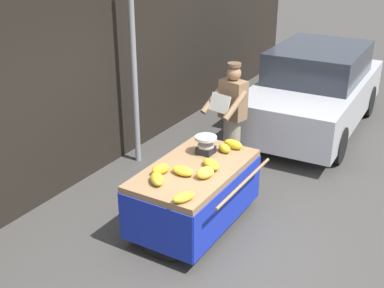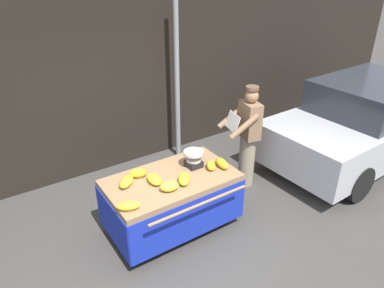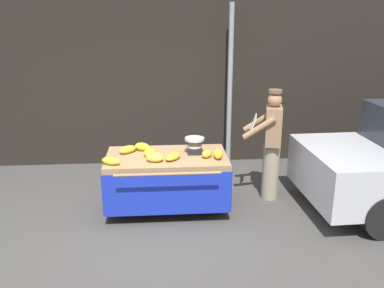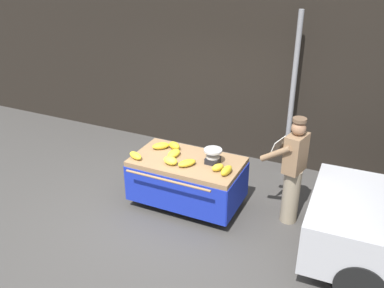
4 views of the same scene
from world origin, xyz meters
TOP-DOWN VIEW (x-y plane):
  - ground_plane at (0.00, 0.00)m, footprint 60.00×60.00m
  - back_wall at (0.00, 2.67)m, footprint 16.00×0.24m
  - street_pole at (1.44, 2.23)m, footprint 0.09×0.09m
  - banana_cart at (0.26, 0.48)m, footprint 1.74×1.18m
  - weighing_scale at (0.66, 0.55)m, footprint 0.28×0.28m
  - banana_bunch_0 at (-0.10, 0.73)m, footprint 0.26×0.21m
  - banana_bunch_1 at (-0.49, 0.17)m, footprint 0.29×0.22m
  - banana_bunch_2 at (0.02, 0.50)m, footprint 0.18×0.29m
  - banana_bunch_3 at (-0.30, 0.64)m, footprint 0.31×0.30m
  - banana_bunch_4 at (0.98, 0.32)m, footprint 0.15×0.28m
  - banana_bunch_5 at (0.34, 0.30)m, footprint 0.29×0.33m
  - banana_bunch_6 at (0.82, 0.36)m, footprint 0.20×0.24m
  - banana_bunch_7 at (0.09, 0.24)m, footprint 0.27×0.21m
  - vendor_person at (1.85, 0.77)m, footprint 0.65×0.60m
  - parked_car at (4.23, 0.27)m, footprint 3.96×1.85m

SIDE VIEW (x-z plane):
  - ground_plane at x=0.00m, z-range 0.00..0.00m
  - banana_cart at x=0.26m, z-range 0.19..1.03m
  - parked_car at x=4.23m, z-range 0.00..1.51m
  - vendor_person at x=1.85m, z-range 0.02..1.73m
  - banana_bunch_5 at x=0.34m, z-range 0.84..0.94m
  - banana_bunch_2 at x=0.02m, z-range 0.84..0.94m
  - banana_bunch_1 at x=-0.49m, z-range 0.84..0.94m
  - banana_bunch_6 at x=0.82m, z-range 0.84..0.95m
  - banana_bunch_3 at x=-0.30m, z-range 0.84..0.95m
  - banana_bunch_4 at x=0.98m, z-range 0.84..0.96m
  - banana_bunch_0 at x=-0.10m, z-range 0.84..0.96m
  - banana_bunch_7 at x=0.09m, z-range 0.84..0.97m
  - weighing_scale at x=0.66m, z-range 0.84..1.08m
  - street_pole at x=1.44m, z-range 0.00..2.96m
  - back_wall at x=0.00m, z-range 0.00..3.42m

